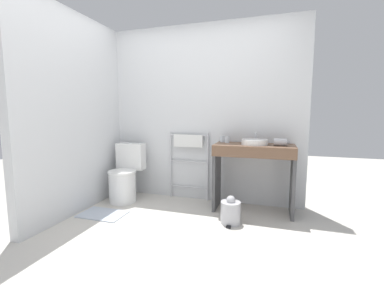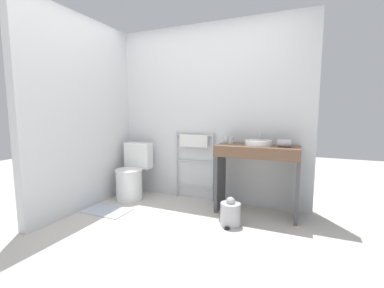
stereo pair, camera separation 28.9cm
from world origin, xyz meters
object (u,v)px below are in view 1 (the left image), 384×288
Objects in this scene: toilet at (125,177)px; towel_radiator at (188,150)px; cup_near_wall at (222,139)px; cup_near_edge at (227,140)px; hair_dryer at (281,142)px; trash_bin at (231,212)px; sink_basin at (255,142)px.

towel_radiator is (0.85, 0.32, 0.38)m from toilet.
cup_near_edge is at bearing -40.05° from cup_near_wall.
hair_dryer reaches higher than cup_near_wall.
towel_radiator reaches higher than hair_dryer.
cup_near_edge reaches higher than cup_near_wall.
towel_radiator is 4.95× the size of hair_dryer.
cup_near_wall is 0.99m from trash_bin.
sink_basin is at bearing -12.66° from towel_radiator.
towel_radiator reaches higher than sink_basin.
hair_dryer is at bearing 2.74° from toilet.
towel_radiator is 0.54m from cup_near_wall.
sink_basin reaches higher than trash_bin.
hair_dryer is (0.74, -0.16, 0.00)m from cup_near_wall.
towel_radiator is 1.28m from hair_dryer.
toilet is at bearing -159.31° from towel_radiator.
hair_dryer is (0.67, -0.10, 0.00)m from cup_near_edge.
cup_near_wall is (0.50, -0.06, 0.18)m from towel_radiator.
toilet is at bearing 168.26° from trash_bin.
toilet is 0.99m from towel_radiator.
cup_near_edge is 0.68m from hair_dryer.
toilet is 1.62m from trash_bin.
trash_bin is at bearing -116.19° from sink_basin.
hair_dryer is (2.10, 0.10, 0.57)m from toilet.
towel_radiator is 11.23× the size of cup_near_edge.
cup_near_wall is 0.43× the size of hair_dryer.
hair_dryer is at bearing -12.46° from cup_near_wall.
sink_basin is 3.71× the size of cup_near_edge.
cup_near_wall reaches higher than sink_basin.
towel_radiator reaches higher than toilet.
hair_dryer is at bearing -2.22° from sink_basin.
cup_near_wall is (1.35, 0.26, 0.57)m from toilet.
hair_dryer reaches higher than toilet.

